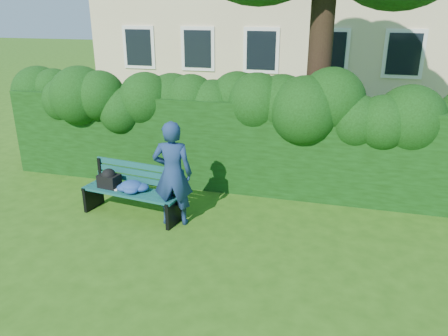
# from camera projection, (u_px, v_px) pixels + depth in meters

# --- Properties ---
(ground) EXTENTS (80.00, 80.00, 0.00)m
(ground) POSITION_uv_depth(u_px,v_px,m) (214.00, 236.00, 7.02)
(ground) COLOR #2B5613
(ground) RESTS_ON ground
(hedge) EXTENTS (10.00, 1.00, 1.80)m
(hedge) POSITION_uv_depth(u_px,v_px,m) (245.00, 144.00, 8.70)
(hedge) COLOR black
(hedge) RESTS_ON ground
(park_bench) EXTENTS (1.84, 0.79, 0.89)m
(park_bench) POSITION_uv_depth(u_px,v_px,m) (129.00, 188.00, 7.60)
(park_bench) COLOR #0E4146
(park_bench) RESTS_ON ground
(man_reading) EXTENTS (0.72, 0.55, 1.78)m
(man_reading) POSITION_uv_depth(u_px,v_px,m) (173.00, 174.00, 7.15)
(man_reading) COLOR navy
(man_reading) RESTS_ON ground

